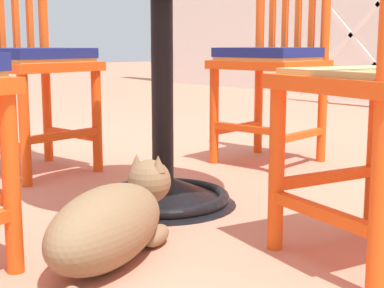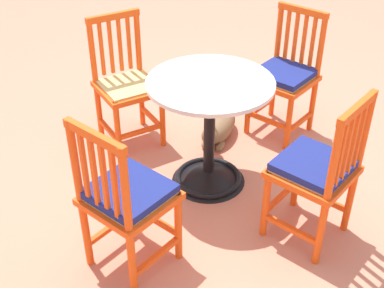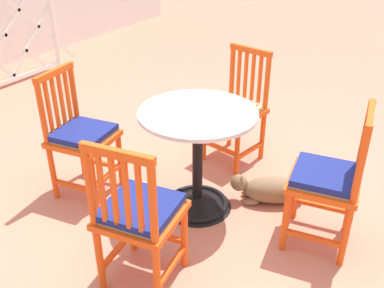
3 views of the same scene
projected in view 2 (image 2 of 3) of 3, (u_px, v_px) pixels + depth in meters
ground_plane at (217, 169)px, 3.50m from camera, size 24.00×24.00×0.00m
cafe_table at (209, 145)px, 3.24m from camera, size 0.76×0.76×0.73m
orange_chair_tucked_in at (126, 198)px, 2.55m from camera, size 0.45×0.45×0.91m
orange_chair_by_planter at (317, 171)px, 2.74m from camera, size 0.45×0.45×0.91m
orange_chair_at_corner at (285, 77)px, 3.67m from camera, size 0.45×0.45×0.91m
orange_chair_facing_out at (127, 86)px, 3.57m from camera, size 0.47×0.47×0.91m
tabby_cat at (218, 127)px, 3.76m from camera, size 0.54×0.58×0.23m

